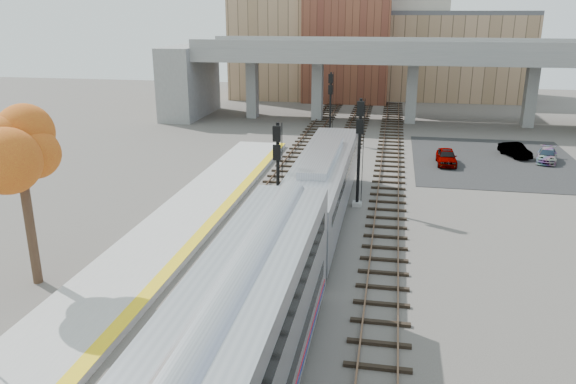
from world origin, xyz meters
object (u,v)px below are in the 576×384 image
(car_a, at_px, (446,157))
(tree, at_px, (19,149))
(car_c, at_px, (547,155))
(signal_mast_far, at_px, (330,108))
(locomotive, at_px, (322,185))
(car_b, at_px, (515,150))
(signal_mast_near, at_px, (278,183))
(signal_mast_mid, at_px, (359,154))

(car_a, bearing_deg, tree, -129.17)
(car_a, xyz_separation_m, car_c, (8.61, 2.52, -0.11))
(signal_mast_far, relative_size, car_a, 1.73)
(locomotive, xyz_separation_m, car_b, (14.93, 19.06, -1.63))
(tree, height_order, car_a, tree)
(tree, bearing_deg, car_c, 44.11)
(signal_mast_near, distance_m, tree, 13.19)
(signal_mast_far, bearing_deg, signal_mast_near, -90.00)
(signal_mast_far, xyz_separation_m, car_b, (17.03, -3.35, -2.70))
(signal_mast_far, relative_size, tree, 0.77)
(signal_mast_near, distance_m, car_a, 21.49)
(locomotive, relative_size, tree, 2.16)
(car_a, bearing_deg, signal_mast_near, -120.79)
(signal_mast_mid, bearing_deg, signal_mast_far, 101.90)
(signal_mast_mid, bearing_deg, car_c, 43.94)
(tree, bearing_deg, signal_mast_mid, 44.30)
(locomotive, distance_m, signal_mast_near, 3.99)
(signal_mast_near, relative_size, signal_mast_mid, 0.93)
(signal_mast_mid, height_order, car_c, signal_mast_mid)
(locomotive, relative_size, signal_mast_mid, 2.65)
(locomotive, relative_size, car_c, 4.92)
(signal_mast_near, height_order, car_b, signal_mast_near)
(signal_mast_far, bearing_deg, signal_mast_mid, -78.10)
(locomotive, relative_size, car_b, 5.18)
(locomotive, relative_size, signal_mast_near, 2.86)
(signal_mast_mid, distance_m, signal_mast_far, 19.88)
(signal_mast_near, distance_m, signal_mast_far, 25.66)
(locomotive, height_order, signal_mast_near, signal_mast_near)
(signal_mast_near, bearing_deg, locomotive, 57.20)
(locomotive, height_order, car_b, locomotive)
(signal_mast_mid, xyz_separation_m, car_a, (6.68, 12.21, -2.88))
(tree, distance_m, car_b, 40.95)
(car_c, bearing_deg, tree, -121.58)
(car_b, height_order, car_c, car_b)
(tree, bearing_deg, car_a, 51.28)
(signal_mast_mid, xyz_separation_m, tree, (-14.27, -13.93, 2.94))
(signal_mast_near, bearing_deg, car_b, 52.66)
(signal_mast_near, height_order, signal_mast_mid, signal_mast_mid)
(car_b, relative_size, car_c, 0.95)
(signal_mast_mid, relative_size, tree, 0.82)
(signal_mast_far, distance_m, car_c, 20.15)
(signal_mast_mid, bearing_deg, locomotive, -124.12)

